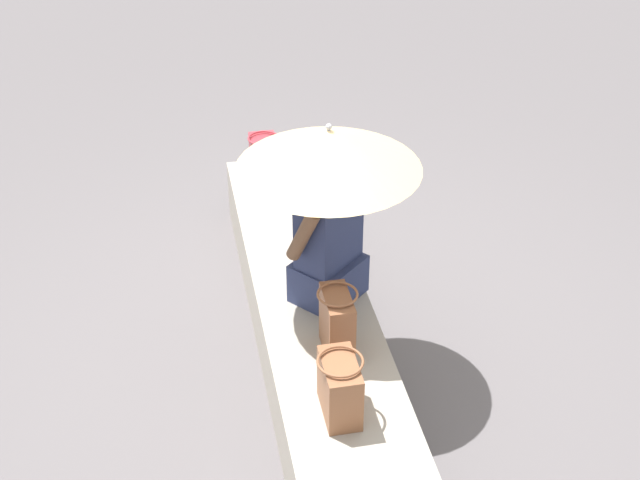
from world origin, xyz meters
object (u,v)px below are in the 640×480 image
(person_seated, at_px, (329,234))
(parasol, at_px, (329,149))
(tote_bag_canvas, at_px, (340,387))
(handbag_black, at_px, (337,324))
(shoulder_bag_spare, at_px, (265,162))

(person_seated, relative_size, parasol, 0.89)
(parasol, distance_m, tote_bag_canvas, 1.09)
(tote_bag_canvas, bearing_deg, parasol, 172.09)
(handbag_black, height_order, tote_bag_canvas, handbag_black)
(parasol, xyz_separation_m, shoulder_bag_spare, (-1.26, -0.15, -0.72))
(parasol, distance_m, shoulder_bag_spare, 1.45)
(tote_bag_canvas, distance_m, shoulder_bag_spare, 2.06)
(person_seated, bearing_deg, handbag_black, -6.28)
(shoulder_bag_spare, bearing_deg, person_seated, 7.35)
(handbag_black, xyz_separation_m, tote_bag_canvas, (0.39, -0.07, -0.03))
(person_seated, distance_m, handbag_black, 0.49)
(person_seated, xyz_separation_m, tote_bag_canvas, (0.84, -0.12, -0.24))
(person_seated, distance_m, shoulder_bag_spare, 1.26)
(parasol, bearing_deg, handbag_black, -5.58)
(tote_bag_canvas, relative_size, shoulder_bag_spare, 0.91)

